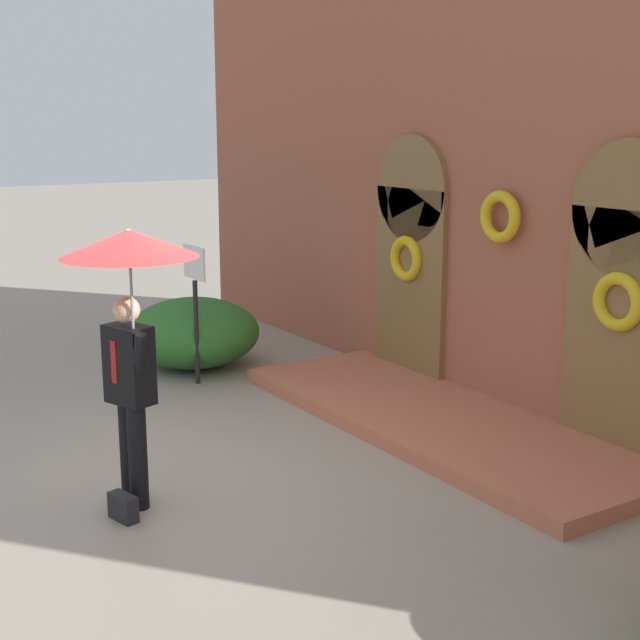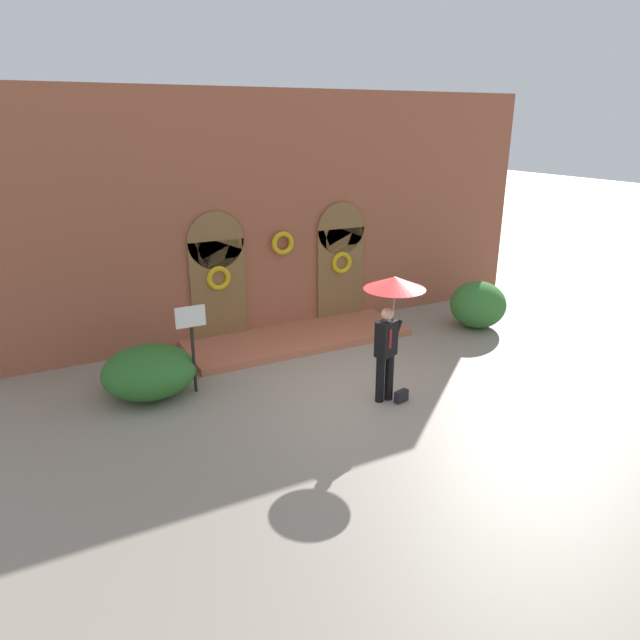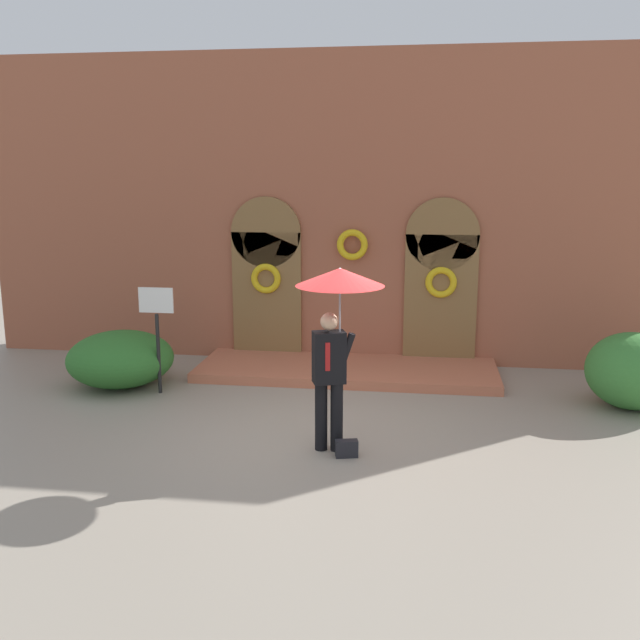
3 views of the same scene
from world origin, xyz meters
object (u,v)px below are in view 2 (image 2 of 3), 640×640
at_px(person_with_umbrella, 392,301).
at_px(shrub_right, 478,305).
at_px(handbag, 401,396).
at_px(shrub_left, 149,371).
at_px(sign_post, 192,335).

distance_m(person_with_umbrella, shrub_right, 4.96).
xyz_separation_m(handbag, shrub_left, (-4.04, 2.48, 0.35)).
xyz_separation_m(person_with_umbrella, handbag, (0.15, -0.20, -1.80)).
bearing_deg(person_with_umbrella, handbag, -52.53).
relative_size(person_with_umbrella, handbag, 8.44).
relative_size(handbag, sign_post, 0.16).
bearing_deg(handbag, shrub_left, 134.59).
height_order(person_with_umbrella, shrub_left, person_with_umbrella).
bearing_deg(sign_post, shrub_right, 2.50).
bearing_deg(shrub_right, person_with_umbrella, -151.39).
bearing_deg(person_with_umbrella, sign_post, 147.58).
relative_size(handbag, shrub_left, 0.16).
relative_size(person_with_umbrella, shrub_left, 1.34).
bearing_deg(person_with_umbrella, shrub_left, 149.60).
distance_m(sign_post, shrub_left, 1.10).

